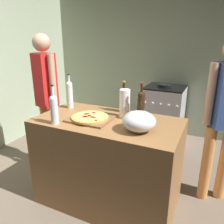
# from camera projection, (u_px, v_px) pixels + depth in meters

# --- Properties ---
(ground_plane) EXTENTS (4.39, 3.46, 0.02)m
(ground_plane) POSITION_uv_depth(u_px,v_px,m) (118.00, 164.00, 3.13)
(ground_plane) COLOR #6B5B4C
(kitchen_wall_rear) EXTENTS (4.39, 0.10, 2.60)m
(kitchen_wall_rear) POSITION_uv_depth(u_px,v_px,m) (152.00, 59.00, 3.98)
(kitchen_wall_rear) COLOR #99A889
(kitchen_wall_rear) RESTS_ON ground_plane
(kitchen_wall_left) EXTENTS (0.10, 3.46, 2.60)m
(kitchen_wall_left) POSITION_uv_depth(u_px,v_px,m) (5.00, 63.00, 3.50)
(kitchen_wall_left) COLOR #99A889
(kitchen_wall_left) RESTS_ON ground_plane
(counter) EXTENTS (1.40, 0.74, 0.93)m
(counter) POSITION_uv_depth(u_px,v_px,m) (108.00, 162.00, 2.30)
(counter) COLOR olive
(counter) RESTS_ON ground_plane
(cutting_board) EXTENTS (0.40, 0.32, 0.02)m
(cutting_board) POSITION_uv_depth(u_px,v_px,m) (90.00, 119.00, 2.14)
(cutting_board) COLOR brown
(cutting_board) RESTS_ON counter
(pizza) EXTENTS (0.35, 0.35, 0.03)m
(pizza) POSITION_uv_depth(u_px,v_px,m) (90.00, 117.00, 2.13)
(pizza) COLOR tan
(pizza) RESTS_ON cutting_board
(mixing_bowl) EXTENTS (0.28, 0.28, 0.17)m
(mixing_bowl) POSITION_uv_depth(u_px,v_px,m) (139.00, 121.00, 1.87)
(mixing_bowl) COLOR #B2B2B7
(mixing_bowl) RESTS_ON counter
(paper_towel_roll) EXTENTS (0.10, 0.10, 0.28)m
(paper_towel_roll) POSITION_uv_depth(u_px,v_px,m) (125.00, 103.00, 2.18)
(paper_towel_roll) COLOR white
(paper_towel_roll) RESTS_ON counter
(wine_bottle_green) EXTENTS (0.08, 0.08, 0.33)m
(wine_bottle_green) POSITION_uv_depth(u_px,v_px,m) (124.00, 99.00, 2.34)
(wine_bottle_green) COLOR #331E0F
(wine_bottle_green) RESTS_ON counter
(wine_bottle_dark) EXTENTS (0.07, 0.07, 0.37)m
(wine_bottle_dark) POSITION_uv_depth(u_px,v_px,m) (141.00, 105.00, 2.07)
(wine_bottle_dark) COLOR #331E0F
(wine_bottle_dark) RESTS_ON counter
(wine_bottle_clear) EXTENTS (0.07, 0.07, 0.36)m
(wine_bottle_clear) POSITION_uv_depth(u_px,v_px,m) (54.00, 108.00, 2.01)
(wine_bottle_clear) COLOR silver
(wine_bottle_clear) RESTS_ON counter
(wine_bottle_amber) EXTENTS (0.07, 0.07, 0.38)m
(wine_bottle_amber) POSITION_uv_depth(u_px,v_px,m) (70.00, 93.00, 2.46)
(wine_bottle_amber) COLOR silver
(wine_bottle_amber) RESTS_ON counter
(stove) EXTENTS (0.62, 0.62, 0.96)m
(stove) POSITION_uv_depth(u_px,v_px,m) (163.00, 113.00, 3.76)
(stove) COLOR #B7B7BC
(stove) RESTS_ON ground_plane
(person_in_stripes) EXTENTS (0.39, 0.26, 1.73)m
(person_in_stripes) POSITION_uv_depth(u_px,v_px,m) (46.00, 94.00, 2.78)
(person_in_stripes) COLOR #D88C4C
(person_in_stripes) RESTS_ON ground_plane
(person_in_red) EXTENTS (0.36, 0.29, 1.69)m
(person_in_red) POSITION_uv_depth(u_px,v_px,m) (224.00, 113.00, 2.19)
(person_in_red) COLOR #D88C4C
(person_in_red) RESTS_ON ground_plane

